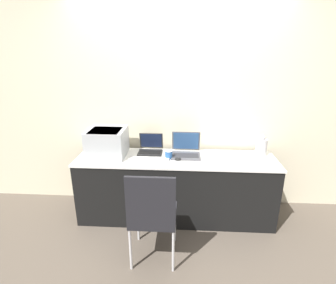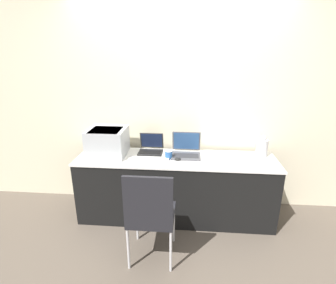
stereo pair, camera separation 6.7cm
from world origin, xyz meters
name	(u,v)px [view 2 (the right image)]	position (x,y,z in m)	size (l,w,h in m)	color
ground_plane	(174,230)	(0.00, 0.00, 0.00)	(14.00, 14.00, 0.00)	brown
wall_back	(178,104)	(0.00, 0.67, 1.30)	(8.00, 0.05, 2.60)	beige
table	(176,188)	(0.00, 0.28, 0.38)	(2.26, 0.59, 0.76)	black
printer	(108,141)	(-0.79, 0.32, 0.93)	(0.42, 0.41, 0.31)	#B2B7BC
laptop_left	(151,148)	(-0.31, 0.45, 0.81)	(0.28, 0.27, 0.22)	black
laptop_right	(186,150)	(0.11, 0.39, 0.81)	(0.33, 0.31, 0.26)	#4C4C51
external_keyboard	(149,159)	(-0.30, 0.19, 0.77)	(0.45, 0.13, 0.02)	silver
coffee_cup	(169,154)	(-0.08, 0.27, 0.81)	(0.09, 0.09, 0.10)	#285699
mouse	(178,159)	(0.02, 0.22, 0.77)	(0.08, 0.05, 0.03)	black
metal_pitcher	(262,147)	(0.98, 0.42, 0.87)	(0.13, 0.13, 0.25)	silver
chair	(151,211)	(-0.18, -0.47, 0.54)	(0.42, 0.44, 0.95)	black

